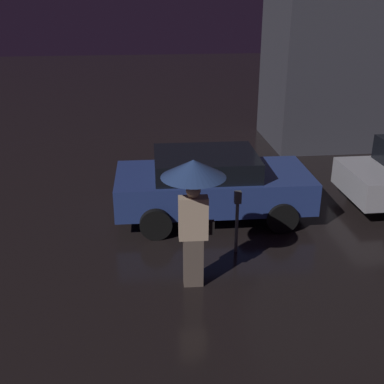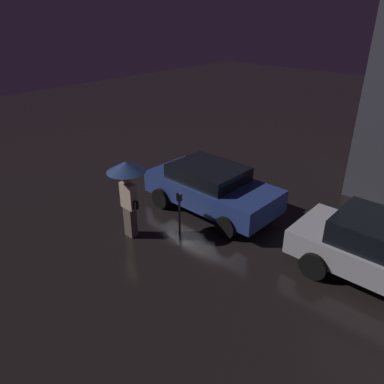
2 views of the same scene
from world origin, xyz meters
TOP-DOWN VIEW (x-y plane):
  - parked_car_blue at (-9.01, 1.35)m, footprint 4.05×2.06m
  - pedestrian_with_umbrella at (-9.68, -1.22)m, footprint 0.99×0.99m
  - parking_meter at (-8.78, -0.26)m, footprint 0.12×0.10m

SIDE VIEW (x-z plane):
  - parked_car_blue at x=-9.01m, z-range 0.05..1.43m
  - parking_meter at x=-8.78m, z-range 0.15..1.35m
  - pedestrian_with_umbrella at x=-9.68m, z-range 0.56..2.70m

